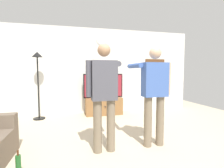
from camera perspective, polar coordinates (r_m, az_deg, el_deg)
ground_plane at (r=2.95m, az=5.45°, el=-22.67°), size 8.40×8.40×0.00m
back_wall at (r=5.49m, az=-4.83°, el=4.46°), size 6.40×0.10×2.70m
tv_stand at (r=5.28m, az=-2.86°, el=-7.44°), size 1.11×0.53×0.52m
television at (r=5.24m, az=-2.99°, el=-0.59°), size 1.23×0.07×0.74m
wall_clock at (r=5.55m, az=-3.55°, el=14.84°), size 0.33×0.03×0.33m
framed_picture at (r=6.10m, az=14.33°, el=6.06°), size 0.72×0.04×0.45m
floor_lamp at (r=5.06m, az=-23.93°, el=3.95°), size 0.32×0.32×1.87m
person_standing_nearer_lamp at (r=2.75m, az=-2.74°, el=-2.47°), size 0.59×0.78×1.78m
person_standing_nearer_couch at (r=3.06m, az=14.14°, el=-2.00°), size 0.61×0.78×1.76m
beverage_bottle at (r=2.65m, az=-29.21°, el=-23.03°), size 0.07×0.07×0.35m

